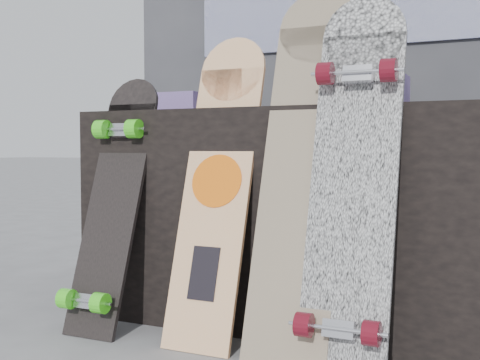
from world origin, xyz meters
The scene contains 9 objects.
vendor_table centered at (0.00, 0.50, 0.40)m, with size 1.60×0.60×0.80m, color black.
booth centered at (0.00, 1.35, 1.10)m, with size 2.40×0.22×2.20m.
merch_box_purple centered at (-0.59, 0.62, 0.85)m, with size 0.18×0.12×0.10m, color #6D3F82.
merch_box_small centered at (0.31, 0.54, 0.86)m, with size 0.14×0.14×0.12m, color #6D3F82.
merch_box_flat centered at (0.04, 0.55, 0.83)m, with size 0.22×0.10×0.06m, color #D1B78C.
longboard_geisha centered at (-0.19, 0.18, 0.56)m, with size 0.25×0.35×1.06m.
longboard_celtic centered at (0.13, 0.16, 0.64)m, with size 0.27×0.40×1.20m.
longboard_cascadia centered at (0.30, 0.12, 0.59)m, with size 0.26×0.37×1.15m.
skateboard_dark centered at (-0.60, 0.14, 0.48)m, with size 0.21×0.39×0.93m.
Camera 1 is at (0.73, -1.66, 0.66)m, focal length 45.00 mm.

